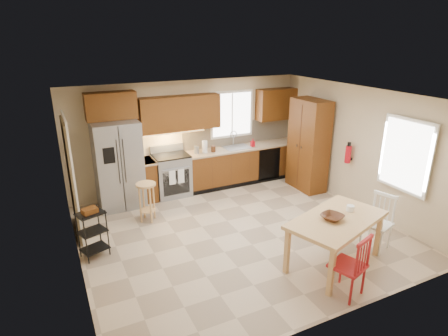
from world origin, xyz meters
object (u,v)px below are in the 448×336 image
object	(u,v)px
fire_extinguisher	(348,154)
bar_stool	(147,202)
pantry	(308,145)
table_bowl	(332,220)
range_stove	(172,176)
table_jar	(350,210)
utility_cart	(93,234)
refrigerator	(118,165)
chair_red	(348,265)
dining_table	(334,242)
soap_bottle	(253,143)
chair_white	(377,223)

from	to	relation	value
fire_extinguisher	bar_stool	world-z (taller)	fire_extinguisher
pantry	bar_stool	world-z (taller)	pantry
fire_extinguisher	table_bowl	world-z (taller)	fire_extinguisher
range_stove	table_bowl	size ratio (longest dim) A/B	2.81
table_jar	utility_cart	bearing A→B (deg)	154.56
refrigerator	fire_extinguisher	distance (m)	4.76
refrigerator	bar_stool	distance (m)	1.11
chair_red	utility_cart	distance (m)	3.94
bar_stool	refrigerator	bearing A→B (deg)	117.74
fire_extinguisher	table_bowl	xyz separation A→B (m)	(-1.85, -1.68, -0.30)
chair_red	table_jar	distance (m)	1.09
utility_cart	range_stove	bearing A→B (deg)	24.35
table_bowl	utility_cart	size ratio (longest dim) A/B	0.40
dining_table	table_jar	world-z (taller)	table_jar
refrigerator	table_jar	xyz separation A→B (m)	(2.93, -3.55, -0.08)
pantry	utility_cart	distance (m)	5.04
range_stove	soap_bottle	xyz separation A→B (m)	(2.03, -0.08, 0.54)
table_jar	chair_white	bearing A→B (deg)	-4.88
range_stove	chair_white	size ratio (longest dim) A/B	0.97
table_bowl	dining_table	bearing A→B (deg)	0.00
chair_red	chair_white	size ratio (longest dim) A/B	1.00
pantry	chair_red	xyz separation A→B (m)	(-1.90, -3.38, -0.58)
utility_cart	dining_table	bearing A→B (deg)	-47.99
table_bowl	refrigerator	bearing A→B (deg)	124.14
bar_stool	utility_cart	world-z (taller)	utility_cart
soap_bottle	range_stove	bearing A→B (deg)	177.60
chair_white	bar_stool	bearing A→B (deg)	31.80
bar_stool	soap_bottle	bearing A→B (deg)	26.44
refrigerator	chair_red	world-z (taller)	refrigerator
range_stove	chair_red	world-z (taller)	chair_red
fire_extinguisher	utility_cart	distance (m)	5.18
chair_red	utility_cart	size ratio (longest dim) A/B	1.16
soap_bottle	chair_white	xyz separation A→B (m)	(0.35, -3.58, -0.52)
utility_cart	table_bowl	bearing A→B (deg)	-48.73
utility_cart	chair_red	bearing A→B (deg)	-58.78
fire_extinguisher	table_bowl	size ratio (longest dim) A/B	1.10
pantry	table_bowl	size ratio (longest dim) A/B	6.42
table_jar	utility_cart	world-z (taller)	table_jar
chair_red	table_jar	world-z (taller)	chair_red
soap_bottle	pantry	size ratio (longest dim) A/B	0.09
table_jar	range_stove	bearing A→B (deg)	116.25
pantry	soap_bottle	bearing A→B (deg)	136.55
range_stove	bar_stool	bearing A→B (deg)	-130.10
pantry	utility_cart	world-z (taller)	pantry
chair_red	bar_stool	size ratio (longest dim) A/B	1.22
soap_bottle	utility_cart	distance (m)	4.39
chair_red	bar_stool	distance (m)	3.88
soap_bottle	table_bowl	xyz separation A→B (m)	(-0.70, -3.63, -0.20)
refrigerator	utility_cart	distance (m)	2.01
range_stove	chair_white	distance (m)	4.37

